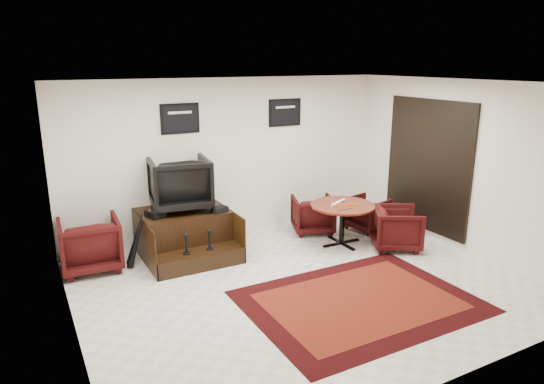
{
  "coord_description": "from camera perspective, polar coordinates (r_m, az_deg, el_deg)",
  "views": [
    {
      "loc": [
        -3.37,
        -5.32,
        3.09
      ],
      "look_at": [
        -0.02,
        0.9,
        1.16
      ],
      "focal_mm": 32.0,
      "sensor_mm": 36.0,
      "label": 1
    }
  ],
  "objects": [
    {
      "name": "table_chair_window",
      "position": [
        9.25,
        11.12,
        -2.29
      ],
      "size": [
        0.75,
        0.78,
        0.68
      ],
      "primitive_type": "imported",
      "rotation": [
        0.0,
        0.0,
        1.8
      ],
      "color": "black",
      "rests_on": "ground"
    },
    {
      "name": "area_rug",
      "position": [
        6.66,
        10.26,
        -12.54
      ],
      "size": [
        2.95,
        2.21,
        0.01
      ],
      "color": "black",
      "rests_on": "ground"
    },
    {
      "name": "meeting_table",
      "position": [
        8.34,
        8.29,
        -2.05
      ],
      "size": [
        1.09,
        1.09,
        0.71
      ],
      "color": "#411609",
      "rests_on": "ground"
    },
    {
      "name": "umbrella_black",
      "position": [
        7.71,
        -15.7,
        -5.74
      ],
      "size": [
        0.29,
        0.11,
        0.79
      ],
      "primitive_type": null,
      "color": "black",
      "rests_on": "ground"
    },
    {
      "name": "ground",
      "position": [
        7.02,
        3.69,
        -10.85
      ],
      "size": [
        6.0,
        6.0,
        0.0
      ],
      "primitive_type": "plane",
      "color": "silver",
      "rests_on": "ground"
    },
    {
      "name": "umbrella_hooked",
      "position": [
        7.83,
        -15.74,
        -5.32
      ],
      "size": [
        0.3,
        0.11,
        0.82
      ],
      "primitive_type": null,
      "color": "black",
      "rests_on": "ground"
    },
    {
      "name": "armchair_side",
      "position": [
        7.82,
        -20.64,
        -5.51
      ],
      "size": [
        0.9,
        0.85,
        0.88
      ],
      "primitive_type": "imported",
      "rotation": [
        0.0,
        0.0,
        3.09
      ],
      "color": "black",
      "rests_on": "ground"
    },
    {
      "name": "shine_chair",
      "position": [
        7.94,
        -10.83,
        1.29
      ],
      "size": [
        1.03,
        0.98,
        0.95
      ],
      "primitive_type": "imported",
      "rotation": [
        0.0,
        0.0,
        3.0
      ],
      "color": "black",
      "rests_on": "shine_podium"
    },
    {
      "name": "table_chair_back",
      "position": [
        8.96,
        4.83,
        -2.42
      ],
      "size": [
        0.91,
        0.88,
        0.74
      ],
      "primitive_type": "imported",
      "rotation": [
        0.0,
        0.0,
        2.78
      ],
      "color": "black",
      "rests_on": "ground"
    },
    {
      "name": "table_chair_corner",
      "position": [
        8.42,
        14.46,
        -3.91
      ],
      "size": [
        0.99,
        1.0,
        0.78
      ],
      "primitive_type": "imported",
      "rotation": [
        0.0,
        0.0,
        1.05
      ],
      "color": "black",
      "rests_on": "ground"
    },
    {
      "name": "paper_roll",
      "position": [
        8.34,
        7.78,
        -1.22
      ],
      "size": [
        0.4,
        0.23,
        0.05
      ],
      "primitive_type": "cylinder",
      "rotation": [
        0.0,
        1.57,
        0.45
      ],
      "color": "white",
      "rests_on": "meeting_table"
    },
    {
      "name": "polish_kit",
      "position": [
        7.81,
        -6.21,
        -2.06
      ],
      "size": [
        0.28,
        0.22,
        0.09
      ],
      "primitive_type": "cube",
      "rotation": [
        0.0,
        0.0,
        0.23
      ],
      "color": "black",
      "rests_on": "shine_podium"
    },
    {
      "name": "shine_podium",
      "position": [
        8.06,
        -10.2,
        -4.92
      ],
      "size": [
        1.41,
        1.45,
        0.73
      ],
      "color": "black",
      "rests_on": "ground"
    },
    {
      "name": "room_shell",
      "position": [
        6.76,
        6.35,
        4.08
      ],
      "size": [
        6.02,
        5.02,
        2.81
      ],
      "color": "white",
      "rests_on": "ground"
    },
    {
      "name": "table_clutter",
      "position": [
        8.27,
        8.68,
        -1.54
      ],
      "size": [
        0.57,
        0.33,
        0.01
      ],
      "color": "orange",
      "rests_on": "meeting_table"
    },
    {
      "name": "shoes_pair",
      "position": [
        7.73,
        -13.56,
        -2.51
      ],
      "size": [
        0.3,
        0.34,
        0.11
      ],
      "color": "black",
      "rests_on": "shine_podium"
    }
  ]
}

